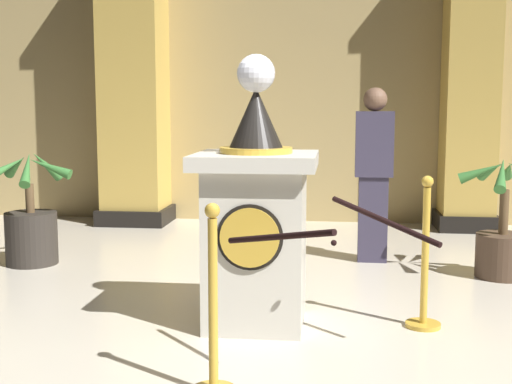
# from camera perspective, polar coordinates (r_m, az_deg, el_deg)

# --- Properties ---
(ground_plane) EXTENTS (10.94, 10.94, 0.00)m
(ground_plane) POSITION_cam_1_polar(r_m,az_deg,el_deg) (4.53, 0.21, -12.20)
(ground_plane) COLOR beige
(back_wall) EXTENTS (10.94, 0.16, 3.86)m
(back_wall) POSITION_cam_1_polar(r_m,az_deg,el_deg) (8.92, 3.66, 9.98)
(back_wall) COLOR tan
(back_wall) RESTS_ON ground_plane
(pedestal_clock) EXTENTS (0.82, 0.82, 1.85)m
(pedestal_clock) POSITION_cam_1_polar(r_m,az_deg,el_deg) (4.65, -0.01, -2.42)
(pedestal_clock) COLOR beige
(pedestal_clock) RESTS_ON ground_plane
(stanchion_near) EXTENTS (0.24, 0.24, 1.02)m
(stanchion_near) POSITION_cam_1_polar(r_m,az_deg,el_deg) (3.61, -3.60, -11.39)
(stanchion_near) COLOR gold
(stanchion_near) RESTS_ON ground_plane
(stanchion_far) EXTENTS (0.24, 0.24, 1.05)m
(stanchion_far) POSITION_cam_1_polar(r_m,az_deg,el_deg) (4.79, 13.95, -6.75)
(stanchion_far) COLOR gold
(stanchion_far) RESTS_ON ground_plane
(velvet_rope) EXTENTS (1.27, 1.27, 0.22)m
(velvet_rope) POSITION_cam_1_polar(r_m,az_deg,el_deg) (4.06, 6.56, -3.04)
(velvet_rope) COLOR black
(column_left) EXTENTS (0.91, 0.91, 3.71)m
(column_left) POSITION_cam_1_polar(r_m,az_deg,el_deg) (8.88, -10.16, 9.31)
(column_left) COLOR black
(column_left) RESTS_ON ground_plane
(column_right) EXTENTS (0.74, 0.74, 3.71)m
(column_right) POSITION_cam_1_polar(r_m,az_deg,el_deg) (8.65, 17.54, 9.14)
(column_right) COLOR black
(column_right) RESTS_ON ground_plane
(potted_palm_left) EXTENTS (0.79, 0.76, 1.12)m
(potted_palm_left) POSITION_cam_1_polar(r_m,az_deg,el_deg) (6.83, -18.34, -2.82)
(potted_palm_left) COLOR #2D2823
(potted_palm_left) RESTS_ON ground_plane
(potted_palm_right) EXTENTS (0.80, 0.76, 1.11)m
(potted_palm_right) POSITION_cam_1_polar(r_m,az_deg,el_deg) (6.36, 19.99, -3.50)
(potted_palm_right) COLOR #4C3828
(potted_palm_right) RESTS_ON ground_plane
(bystander_guest) EXTENTS (0.36, 0.23, 1.68)m
(bystander_guest) POSITION_cam_1_polar(r_m,az_deg,el_deg) (6.63, 9.85, 1.83)
(bystander_guest) COLOR #383347
(bystander_guest) RESTS_ON ground_plane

